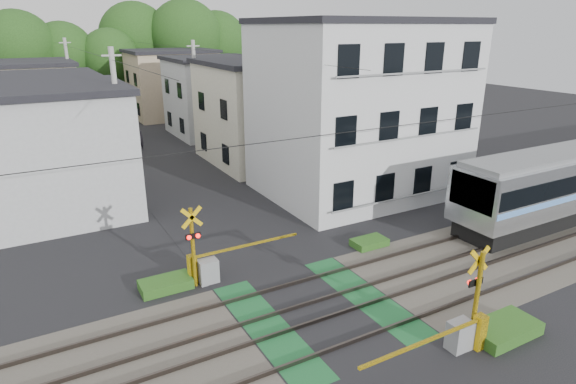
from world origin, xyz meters
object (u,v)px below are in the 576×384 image
pedestrian (140,140)px  apartment_block (358,109)px  crossing_signal_far (205,265)px  crossing_signal_near (464,328)px

pedestrian → apartment_block: bearing=114.4°
crossing_signal_far → pedestrian: (2.58, 21.40, 0.05)m
crossing_signal_far → apartment_block: 13.14m
crossing_signal_far → pedestrian: 21.56m
crossing_signal_far → apartment_block: (11.09, 5.84, 3.94)m
crossing_signal_near → crossing_signal_far: bearing=125.3°
crossing_signal_far → apartment_block: bearing=27.8°
apartment_block → pedestrian: apartment_block is taller
crossing_signal_near → pedestrian: crossing_signal_near is taller
apartment_block → pedestrian: (-8.50, 15.56, -3.90)m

